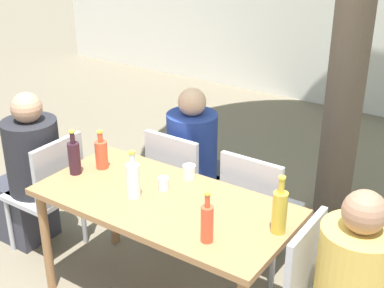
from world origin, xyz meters
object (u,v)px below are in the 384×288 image
object	(u,v)px
water_bottle_1	(133,179)
soda_bottle_3	(101,154)
drinking_glass_1	(164,183)
wine_bottle_4	(74,157)
dining_table_front	(164,212)
patio_chair_2	(181,181)
person_seated_0	(29,176)
patio_chair_0	(51,188)
patio_chair_3	(257,206)
oil_cruet_0	(280,211)
person_seated_2	(198,167)
drinking_glass_0	(189,172)
soda_bottle_2	(207,223)

from	to	relation	value
water_bottle_1	soda_bottle_3	size ratio (longest dim) A/B	1.12
drinking_glass_1	wine_bottle_4	bearing A→B (deg)	-166.09
dining_table_front	water_bottle_1	distance (m)	0.28
patio_chair_2	person_seated_0	bearing A→B (deg)	33.40
patio_chair_0	water_bottle_1	size ratio (longest dim) A/B	3.08
patio_chair_2	patio_chair_3	distance (m)	0.63
patio_chair_3	wine_bottle_4	size ratio (longest dim) A/B	3.05
patio_chair_2	drinking_glass_1	distance (m)	0.65
patio_chair_0	soda_bottle_3	world-z (taller)	soda_bottle_3
person_seated_0	soda_bottle_3	xyz separation A→B (m)	(0.66, 0.10, 0.32)
dining_table_front	drinking_glass_1	world-z (taller)	drinking_glass_1
patio_chair_2	patio_chair_3	xyz separation A→B (m)	(0.63, 0.00, 0.00)
oil_cruet_0	wine_bottle_4	world-z (taller)	oil_cruet_0
patio_chair_3	water_bottle_1	size ratio (longest dim) A/B	3.08
patio_chair_3	water_bottle_1	xyz separation A→B (m)	(-0.48, -0.70, 0.36)
drinking_glass_1	person_seated_2	bearing A→B (deg)	107.81
dining_table_front	drinking_glass_0	xyz separation A→B (m)	(-0.03, 0.31, 0.13)
dining_table_front	person_seated_2	world-z (taller)	person_seated_2
drinking_glass_0	person_seated_2	bearing A→B (deg)	117.94
soda_bottle_2	water_bottle_1	bearing A→B (deg)	167.01
patio_chair_2	drinking_glass_0	size ratio (longest dim) A/B	10.23
person_seated_2	soda_bottle_2	xyz separation A→B (m)	(0.76, -1.07, 0.35)
dining_table_front	soda_bottle_2	xyz separation A→B (m)	(0.45, -0.22, 0.20)
person_seated_0	patio_chair_2	bearing A→B (deg)	123.40
patio_chair_0	person_seated_2	size ratio (longest dim) A/B	0.77
wine_bottle_4	patio_chair_3	bearing A→B (deg)	34.09
person_seated_0	drinking_glass_1	distance (m)	1.21
soda_bottle_2	person_seated_2	bearing A→B (deg)	125.47
dining_table_front	drinking_glass_1	bearing A→B (deg)	127.61
soda_bottle_2	drinking_glass_0	world-z (taller)	soda_bottle_2
patio_chair_2	soda_bottle_3	xyz separation A→B (m)	(-0.28, -0.52, 0.35)
person_seated_0	wine_bottle_4	distance (m)	0.67
dining_table_front	drinking_glass_0	bearing A→B (deg)	94.89
water_bottle_1	soda_bottle_2	xyz separation A→B (m)	(0.62, -0.14, -0.00)
person_seated_0	drinking_glass_1	xyz separation A→B (m)	(1.18, 0.09, 0.26)
person_seated_2	wine_bottle_4	distance (m)	1.04
soda_bottle_2	wine_bottle_4	xyz separation A→B (m)	(-1.13, 0.16, 0.00)
water_bottle_1	wine_bottle_4	world-z (taller)	wine_bottle_4
patio_chair_3	water_bottle_1	distance (m)	0.92
patio_chair_2	soda_bottle_3	size ratio (longest dim) A/B	3.46
person_seated_2	wine_bottle_4	size ratio (longest dim) A/B	3.97
dining_table_front	patio_chair_0	bearing A→B (deg)	180.00
patio_chair_3	soda_bottle_3	world-z (taller)	soda_bottle_3
oil_cruet_0	drinking_glass_1	bearing A→B (deg)	178.20
person_seated_0	person_seated_2	xyz separation A→B (m)	(0.94, 0.85, -0.01)
drinking_glass_0	soda_bottle_2	bearing A→B (deg)	-47.94
water_bottle_1	wine_bottle_4	xyz separation A→B (m)	(-0.51, 0.02, 0.00)
oil_cruet_0	soda_bottle_3	size ratio (longest dim) A/B	1.26
dining_table_front	soda_bottle_3	world-z (taller)	soda_bottle_3
patio_chair_0	patio_chair_2	world-z (taller)	same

